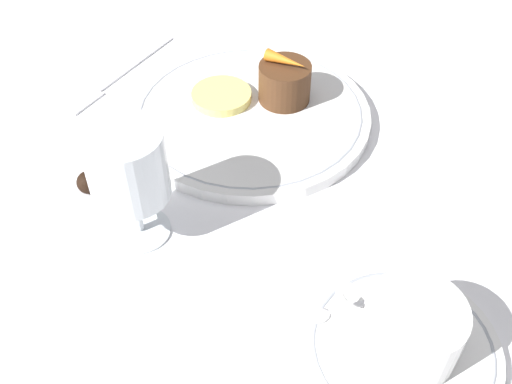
% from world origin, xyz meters
% --- Properties ---
extents(ground_plane, '(3.00, 3.00, 0.00)m').
position_xyz_m(ground_plane, '(0.00, 0.00, 0.00)').
color(ground_plane, white).
extents(dinner_plate, '(0.28, 0.28, 0.01)m').
position_xyz_m(dinner_plate, '(0.01, -0.01, 0.01)').
color(dinner_plate, white).
rests_on(dinner_plate, ground_plane).
extents(saucer, '(0.16, 0.16, 0.01)m').
position_xyz_m(saucer, '(-0.25, 0.17, 0.01)').
color(saucer, white).
rests_on(saucer, ground_plane).
extents(coffee_cup, '(0.10, 0.08, 0.05)m').
position_xyz_m(coffee_cup, '(-0.25, 0.18, 0.04)').
color(coffee_cup, white).
rests_on(coffee_cup, saucer).
extents(spoon, '(0.08, 0.08, 0.00)m').
position_xyz_m(spoon, '(-0.20, 0.17, 0.01)').
color(spoon, silver).
rests_on(spoon, saucer).
extents(wine_glass, '(0.07, 0.07, 0.12)m').
position_xyz_m(wine_glass, '(0.01, 0.19, 0.08)').
color(wine_glass, silver).
rests_on(wine_glass, ground_plane).
extents(fork, '(0.02, 0.20, 0.01)m').
position_xyz_m(fork, '(0.20, 0.01, 0.00)').
color(fork, silver).
rests_on(fork, ground_plane).
extents(dessert_cake, '(0.06, 0.06, 0.04)m').
position_xyz_m(dessert_cake, '(-0.01, -0.05, 0.04)').
color(dessert_cake, '#4C2D19').
rests_on(dessert_cake, dinner_plate).
extents(carrot_garnish, '(0.05, 0.02, 0.01)m').
position_xyz_m(carrot_garnish, '(-0.01, -0.05, 0.07)').
color(carrot_garnish, orange).
rests_on(carrot_garnish, dessert_cake).
extents(pineapple_slice, '(0.07, 0.07, 0.01)m').
position_xyz_m(pineapple_slice, '(0.05, -0.01, 0.02)').
color(pineapple_slice, '#EFE075').
rests_on(pineapple_slice, dinner_plate).
extents(chocolate_truffle, '(0.02, 0.02, 0.02)m').
position_xyz_m(chocolate_truffle, '(0.09, 0.17, 0.01)').
color(chocolate_truffle, black).
rests_on(chocolate_truffle, ground_plane).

